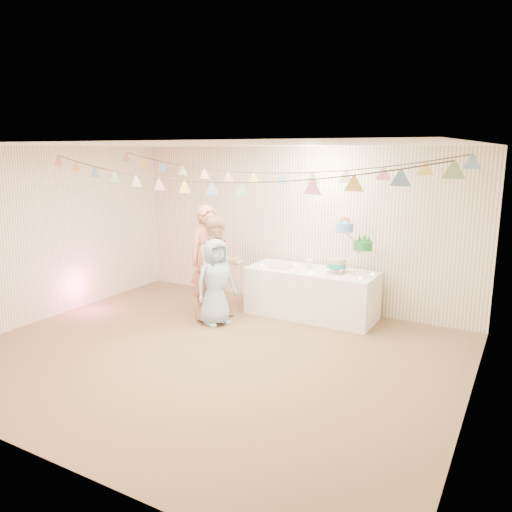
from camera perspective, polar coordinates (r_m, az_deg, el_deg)
The scene contains 24 objects.
floor at distance 6.48m, azimuth -5.11°, elevation -11.13°, with size 6.00×6.00×0.00m, color brown.
ceiling at distance 5.95m, azimuth -5.59°, elevation 12.54°, with size 6.00×6.00×0.00m, color white.
back_wall at distance 8.23m, azimuth 4.59°, elevation 3.32°, with size 6.00×6.00×0.00m, color white.
front_wall at distance 4.34m, azimuth -24.50°, elevation -5.75°, with size 6.00×6.00×0.00m, color white.
left_wall at distance 8.15m, azimuth -23.01°, elevation 2.31°, with size 5.00×5.00×0.00m, color white.
right_wall at distance 5.06m, azimuth 23.93°, elevation -3.23°, with size 5.00×5.00×0.00m, color white.
table at distance 7.79m, azimuth 6.35°, elevation -4.23°, with size 1.98×0.79×0.74m, color white.
cake_stand at distance 7.46m, azimuth 10.52°, elevation 1.02°, with size 0.70×0.41×0.78m, color silver, non-canonical shape.
cake_bottom at distance 7.52m, azimuth 9.21°, elevation -1.23°, with size 0.31×0.31×0.15m, color teal, non-canonical shape.
cake_middle at distance 7.50m, azimuth 12.04°, elevation 0.73°, with size 0.27×0.27×0.22m, color #1B7E37, non-canonical shape.
cake_top_tier at distance 7.41m, azimuth 10.08°, elevation 2.80°, with size 0.25×0.25×0.19m, color #4DA8F3, non-canonical shape.
platter at distance 7.86m, azimuth 2.77°, elevation -1.09°, with size 0.38×0.38×0.02m, color white.
posy at distance 7.74m, azimuth 6.07°, elevation -0.79°, with size 0.14×0.14×0.16m, color white, non-canonical shape.
person_adult_a at distance 7.74m, azimuth -5.37°, elevation -0.54°, with size 0.63×0.41×1.73m, color tan.
person_adult_b at distance 7.54m, azimuth -4.27°, elevation -1.39°, with size 0.77×0.60×1.59m, color tan.
person_child at distance 7.34m, azimuth -4.64°, elevation -2.98°, with size 0.63×0.41×1.29m, color #90B1CC.
bunting_back at distance 6.89m, azimuth -0.23°, elevation 10.44°, with size 5.60×1.10×0.40m, color pink, non-canonical shape.
bunting_front at distance 5.80m, azimuth -6.67°, elevation 9.76°, with size 5.60×0.90×0.36m, color #72A5E5, non-canonical shape.
tealight_0 at distance 7.89m, azimuth 0.64°, elevation -1.03°, with size 0.04×0.04×0.03m, color #FFD88C.
tealight_1 at distance 7.99m, azimuth 4.61°, elevation -0.92°, with size 0.04×0.04×0.03m, color #FFD88C.
tealight_2 at distance 7.45m, azimuth 6.46°, elevation -1.90°, with size 0.04×0.04×0.03m, color #FFD88C.
tealight_3 at distance 7.77m, azimuth 9.43°, elevation -1.42°, with size 0.04×0.04×0.03m, color #FFD88C.
tealight_4 at distance 7.25m, azimuth 11.83°, elevation -2.48°, with size 0.04×0.04×0.03m, color #FFD88C.
tealight_5 at distance 7.54m, azimuth 13.18°, elevation -1.99°, with size 0.04×0.04×0.03m, color #FFD88C.
Camera 1 is at (3.39, -4.89, 2.55)m, focal length 35.00 mm.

